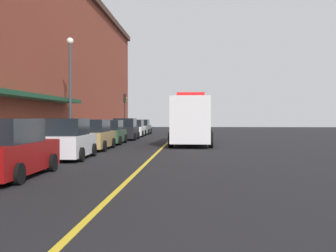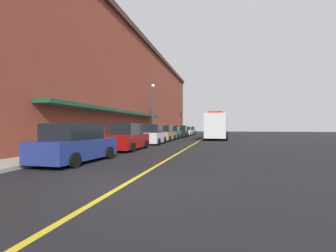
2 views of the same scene
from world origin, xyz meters
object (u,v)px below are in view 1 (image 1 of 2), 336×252
parked_car_6 (135,129)px  parking_meter_3 (131,125)px  parked_car_2 (67,140)px  street_lamp_left (70,79)px  parked_car_4 (111,133)px  parked_car_1 (10,150)px  parked_car_5 (125,130)px  traffic_light_near (125,106)px  parking_meter_0 (111,127)px  box_truck (192,121)px  parking_meter_1 (79,131)px  parked_car_7 (142,127)px  parked_car_3 (94,136)px

parked_car_6 → parking_meter_3: size_ratio=3.65×
parked_car_2 → street_lamp_left: size_ratio=0.62×
parked_car_4 → parking_meter_3: size_ratio=3.43×
parking_meter_3 → street_lamp_left: size_ratio=0.19×
parked_car_1 → parked_car_5: size_ratio=1.07×
traffic_light_near → parking_meter_0: bearing=-90.5°
parked_car_1 → parking_meter_3: size_ratio=3.68×
box_truck → parked_car_4: bearing=-91.4°
box_truck → street_lamp_left: street_lamp_left is taller
parking_meter_1 → parked_car_7: bearing=86.5°
parked_car_4 → parking_meter_3: parked_car_4 is taller
parked_car_2 → parked_car_5: bearing=-1.9°
parked_car_6 → parked_car_7: (-0.03, 5.88, -0.00)m
parked_car_3 → parked_car_5: parked_car_5 is taller
parked_car_5 → parked_car_6: (-0.07, 6.22, -0.07)m
parked_car_4 → parking_meter_3: bearing=2.7°
parked_car_5 → parked_car_6: size_ratio=0.94×
street_lamp_left → box_truck: bearing=22.3°
parking_meter_1 → parked_car_4: bearing=70.9°
parked_car_4 → parking_meter_0: bearing=9.6°
parking_meter_1 → parking_meter_3: same height
parked_car_3 → parked_car_1: bearing=179.8°
parked_car_2 → parked_car_4: 10.93m
parked_car_7 → street_lamp_left: (-1.93, -21.49, 3.60)m
parked_car_5 → parked_car_1: bearing=178.4°
traffic_light_near → parking_meter_1: bearing=-90.2°
box_truck → street_lamp_left: bearing=-66.1°
parked_car_6 → parking_meter_3: (-1.36, 6.09, 0.26)m
parked_car_3 → box_truck: (5.90, 5.07, 0.84)m
parked_car_5 → parking_meter_3: parked_car_5 is taller
parked_car_6 → box_truck: (5.90, -12.38, 0.89)m
parked_car_1 → parked_car_6: 29.04m
parked_car_5 → parking_meter_1: parked_car_5 is taller
parking_meter_0 → box_truck: bearing=-44.1°
box_truck → parked_car_6: bearing=-152.9°
parked_car_2 → parking_meter_1: (-1.45, 7.17, 0.18)m
parked_car_5 → parking_meter_3: (-1.43, 12.31, 0.19)m
parking_meter_1 → street_lamp_left: street_lamp_left is taller
parked_car_1 → parking_meter_0: bearing=2.6°
parked_car_5 → box_truck: box_truck is taller
parked_car_3 → parked_car_4: size_ratio=1.00×
box_truck → parked_car_2: bearing=-27.1°
parked_car_5 → parking_meter_0: 1.69m
parked_car_6 → parking_meter_1: bearing=173.5°
parked_car_1 → parked_car_6: bearing=-0.8°
parked_car_4 → street_lamp_left: street_lamp_left is taller
parked_car_3 → parked_car_4: (-0.06, 5.38, -0.03)m
parking_meter_0 → traffic_light_near: (0.06, 7.02, 2.10)m
parked_car_3 → parking_meter_0: (-1.36, 12.11, 0.21)m
parked_car_4 → parked_car_6: bearing=-1.7°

